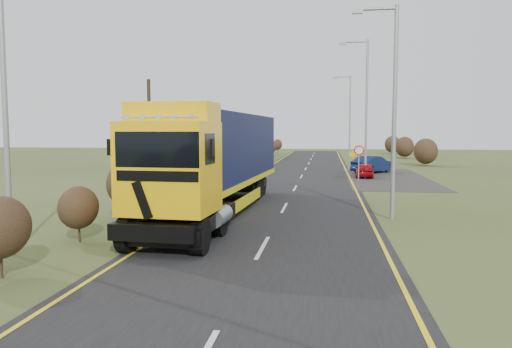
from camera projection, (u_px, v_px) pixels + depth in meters
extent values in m
plane|color=#3A471E|center=(276.00, 224.00, 19.34)|extent=(160.00, 160.00, 0.00)
cube|color=black|center=(293.00, 192.00, 29.20)|extent=(8.00, 120.00, 0.02)
cube|color=#292624|center=(386.00, 178.00, 38.16)|extent=(6.00, 18.00, 0.02)
cube|color=yellow|center=(231.00, 191.00, 29.71)|extent=(0.12, 116.00, 0.01)
cube|color=yellow|center=(357.00, 193.00, 28.68)|extent=(0.12, 116.00, 0.01)
cube|color=silver|center=(263.00, 247.00, 15.39)|extent=(0.12, 3.00, 0.01)
cube|color=silver|center=(284.00, 208.00, 23.28)|extent=(0.12, 3.00, 0.01)
cube|color=silver|center=(295.00, 188.00, 31.17)|extent=(0.12, 3.00, 0.01)
cube|color=silver|center=(301.00, 176.00, 39.06)|extent=(0.12, 3.00, 0.01)
cube|color=silver|center=(306.00, 169.00, 46.95)|extent=(0.12, 3.00, 0.01)
cube|color=silver|center=(309.00, 163.00, 54.84)|extent=(0.12, 3.00, 0.01)
cube|color=silver|center=(311.00, 159.00, 62.74)|extent=(0.12, 3.00, 0.01)
cube|color=silver|center=(313.00, 156.00, 70.63)|extent=(0.12, 3.00, 0.01)
cube|color=silver|center=(314.00, 153.00, 78.52)|extent=(0.12, 3.00, 0.01)
ellipsoid|color=black|center=(0.00, 228.00, 12.17)|extent=(1.34, 1.74, 1.54)
ellipsoid|color=black|center=(79.00, 208.00, 16.13)|extent=(1.21, 1.57, 1.39)
ellipsoid|color=black|center=(127.00, 184.00, 20.04)|extent=(1.58, 2.06, 1.82)
ellipsoid|color=black|center=(160.00, 168.00, 23.96)|extent=(1.96, 2.55, 2.25)
ellipsoid|color=black|center=(183.00, 165.00, 27.92)|extent=(1.83, 2.38, 2.10)
ellipsoid|color=black|center=(202.00, 167.00, 31.89)|extent=(1.37, 1.78, 1.57)
ellipsoid|color=black|center=(214.00, 165.00, 35.87)|extent=(1.20, 1.56, 1.38)
ellipsoid|color=black|center=(227.00, 158.00, 39.76)|extent=(1.55, 2.02, 1.78)
ellipsoid|color=black|center=(234.00, 151.00, 43.70)|extent=(1.95, 2.53, 2.24)
ellipsoid|color=black|center=(244.00, 150.00, 47.63)|extent=(1.85, 2.41, 2.13)
ellipsoid|color=black|center=(248.00, 153.00, 51.64)|extent=(1.40, 1.81, 1.61)
ellipsoid|color=black|center=(256.00, 153.00, 55.57)|extent=(1.19, 1.55, 1.37)
ellipsoid|color=black|center=(258.00, 149.00, 59.53)|extent=(1.52, 1.97, 1.75)
ellipsoid|color=black|center=(265.00, 145.00, 63.40)|extent=(1.93, 2.51, 2.22)
ellipsoid|color=black|center=(266.00, 144.00, 67.39)|extent=(1.88, 2.44, 2.16)
ellipsoid|color=black|center=(272.00, 146.00, 71.32)|extent=(1.43, 1.85, 1.64)
ellipsoid|color=black|center=(272.00, 147.00, 75.34)|extent=(1.19, 1.55, 1.37)
ellipsoid|color=black|center=(277.00, 145.00, 79.21)|extent=(1.49, 1.93, 1.71)
cylinder|color=#2F2517|center=(150.00, 143.00, 23.93)|extent=(0.18, 0.18, 6.05)
cylinder|color=#2F2517|center=(241.00, 141.00, 49.62)|extent=(0.18, 0.18, 5.06)
cylinder|color=#2F2517|center=(267.00, 138.00, 71.31)|extent=(0.18, 0.18, 5.15)
cube|color=black|center=(180.00, 219.00, 16.26)|extent=(2.82, 5.03, 0.48)
cube|color=yellow|center=(170.00, 167.00, 15.16)|extent=(2.79, 2.49, 2.77)
cube|color=black|center=(159.00, 237.00, 14.23)|extent=(2.66, 0.28, 0.59)
cube|color=black|center=(142.00, 200.00, 14.13)|extent=(0.64, 0.06, 1.15)
cube|color=black|center=(173.00, 201.00, 14.01)|extent=(0.64, 0.06, 1.15)
cube|color=black|center=(157.00, 150.00, 13.98)|extent=(2.50, 0.20, 1.01)
cube|color=black|center=(157.00, 176.00, 14.01)|extent=(2.45, 0.17, 0.30)
cube|color=yellow|center=(173.00, 112.00, 15.38)|extent=(2.74, 1.64, 0.60)
cylinder|color=silver|center=(159.00, 117.00, 14.14)|extent=(2.34, 0.19, 0.06)
cube|color=black|center=(109.00, 147.00, 14.43)|extent=(0.09, 0.12, 0.48)
cube|color=black|center=(212.00, 148.00, 14.00)|extent=(0.09, 0.12, 0.48)
cylinder|color=gray|center=(148.00, 214.00, 16.85)|extent=(0.67, 1.42, 0.60)
cylinder|color=gray|center=(219.00, 216.00, 16.51)|extent=(0.67, 1.42, 0.60)
cube|color=yellow|center=(223.00, 181.00, 23.04)|extent=(3.40, 13.54, 0.26)
cube|color=black|center=(223.00, 146.00, 22.90)|extent=(3.36, 13.12, 2.93)
cube|color=#0E1D3D|center=(246.00, 143.00, 29.33)|extent=(2.64, 0.21, 2.93)
cube|color=#0E1D3D|center=(182.00, 152.00, 16.47)|extent=(2.64, 0.21, 2.93)
cube|color=black|center=(238.00, 185.00, 27.08)|extent=(2.66, 3.96, 0.37)
cube|color=yellow|center=(190.00, 199.00, 22.23)|extent=(0.38, 5.85, 0.48)
cube|color=yellow|center=(247.00, 200.00, 21.87)|extent=(0.38, 5.85, 0.48)
cylinder|color=black|center=(127.00, 234.00, 14.75)|extent=(0.40, 1.12, 1.11)
cylinder|color=black|center=(200.00, 237.00, 14.44)|extent=(0.40, 1.12, 1.11)
cylinder|color=black|center=(157.00, 219.00, 17.38)|extent=(0.40, 1.12, 1.11)
cylinder|color=black|center=(220.00, 220.00, 17.07)|extent=(0.40, 1.12, 1.11)
cylinder|color=black|center=(214.00, 189.00, 26.31)|extent=(0.40, 1.12, 1.11)
cylinder|color=black|center=(256.00, 189.00, 25.99)|extent=(0.40, 1.12, 1.11)
cylinder|color=black|center=(219.00, 187.00, 27.36)|extent=(0.40, 1.12, 1.11)
cylinder|color=black|center=(259.00, 187.00, 27.04)|extent=(0.40, 1.12, 1.11)
cylinder|color=black|center=(223.00, 184.00, 28.41)|extent=(0.40, 1.12, 1.11)
cylinder|color=black|center=(262.00, 185.00, 28.09)|extent=(0.40, 1.12, 1.11)
imported|color=#A2080F|center=(365.00, 170.00, 38.44)|extent=(1.57, 3.46, 1.15)
imported|color=#0B183F|center=(373.00, 164.00, 42.45)|extent=(3.95, 4.46, 1.46)
cylinder|color=#939698|center=(394.00, 114.00, 20.00)|extent=(0.18, 0.18, 8.57)
cylinder|color=#939698|center=(377.00, 9.00, 19.75)|extent=(1.52, 0.12, 0.12)
cube|color=#939698|center=(357.00, 12.00, 19.86)|extent=(0.43, 0.17, 0.13)
cylinder|color=#939698|center=(366.00, 110.00, 37.20)|extent=(0.18, 0.18, 10.34)
cylinder|color=#939698|center=(355.00, 42.00, 36.89)|extent=(1.84, 0.12, 0.12)
cube|color=#939698|center=(342.00, 44.00, 37.03)|extent=(0.52, 0.21, 0.16)
cylinder|color=#939698|center=(350.00, 119.00, 58.61)|extent=(0.18, 0.18, 10.04)
cylinder|color=#939698|center=(343.00, 77.00, 58.31)|extent=(1.79, 0.12, 0.12)
cube|color=#939698|center=(335.00, 78.00, 58.44)|extent=(0.50, 0.20, 0.16)
cylinder|color=#939698|center=(4.00, 86.00, 14.18)|extent=(0.16, 0.16, 9.79)
cylinder|color=#939698|center=(359.00, 166.00, 35.36)|extent=(0.08, 0.08, 2.22)
cylinder|color=red|center=(359.00, 150.00, 35.23)|extent=(0.71, 0.04, 0.71)
cylinder|color=white|center=(359.00, 150.00, 35.21)|extent=(0.53, 0.02, 0.53)
cylinder|color=#939698|center=(353.00, 164.00, 43.32)|extent=(0.08, 0.08, 1.45)
cube|color=#DDBF0C|center=(353.00, 154.00, 43.20)|extent=(0.73, 0.04, 0.73)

